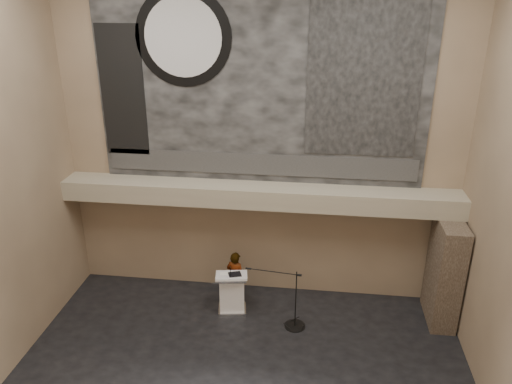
# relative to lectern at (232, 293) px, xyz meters

# --- Properties ---
(wall_back) EXTENTS (10.00, 0.02, 8.50)m
(wall_back) POSITION_rel_lectern_xyz_m (0.57, 1.22, 3.70)
(wall_back) COLOR #7B654E
(wall_back) RESTS_ON floor
(wall_front) EXTENTS (10.00, 0.02, 8.50)m
(wall_front) POSITION_rel_lectern_xyz_m (0.57, -6.78, 3.70)
(wall_front) COLOR #7B654E
(wall_front) RESTS_ON floor
(soffit) EXTENTS (10.00, 0.80, 0.50)m
(soffit) POSITION_rel_lectern_xyz_m (0.57, 0.82, 2.40)
(soffit) COLOR gray
(soffit) RESTS_ON wall_back
(sprinkler_left) EXTENTS (0.04, 0.04, 0.06)m
(sprinkler_left) POSITION_rel_lectern_xyz_m (-1.03, 0.77, 2.12)
(sprinkler_left) COLOR #B2893D
(sprinkler_left) RESTS_ON soffit
(sprinkler_right) EXTENTS (0.04, 0.04, 0.06)m
(sprinkler_right) POSITION_rel_lectern_xyz_m (2.47, 0.77, 2.12)
(sprinkler_right) COLOR #B2893D
(sprinkler_right) RESTS_ON soffit
(banner) EXTENTS (8.00, 0.05, 5.00)m
(banner) POSITION_rel_lectern_xyz_m (0.57, 1.19, 5.15)
(banner) COLOR black
(banner) RESTS_ON wall_back
(banner_text_strip) EXTENTS (7.76, 0.02, 0.55)m
(banner_text_strip) POSITION_rel_lectern_xyz_m (0.57, 1.15, 3.10)
(banner_text_strip) COLOR #2E2E2E
(banner_text_strip) RESTS_ON banner
(banner_clock_rim) EXTENTS (2.30, 0.02, 2.30)m
(banner_clock_rim) POSITION_rel_lectern_xyz_m (-1.23, 1.15, 6.15)
(banner_clock_rim) COLOR black
(banner_clock_rim) RESTS_ON banner
(banner_clock_face) EXTENTS (1.84, 0.02, 1.84)m
(banner_clock_face) POSITION_rel_lectern_xyz_m (-1.23, 1.13, 6.15)
(banner_clock_face) COLOR silver
(banner_clock_face) RESTS_ON banner
(banner_building_print) EXTENTS (2.60, 0.02, 3.60)m
(banner_building_print) POSITION_rel_lectern_xyz_m (2.97, 1.15, 5.25)
(banner_building_print) COLOR black
(banner_building_print) RESTS_ON banner
(banner_brick_print) EXTENTS (1.10, 0.02, 3.20)m
(banner_brick_print) POSITION_rel_lectern_xyz_m (-2.83, 1.15, 4.85)
(banner_brick_print) COLOR black
(banner_brick_print) RESTS_ON banner
(stone_pier) EXTENTS (0.60, 1.40, 2.70)m
(stone_pier) POSITION_rel_lectern_xyz_m (5.22, 0.37, 0.80)
(stone_pier) COLOR #3E3126
(stone_pier) RESTS_ON floor
(lectern) EXTENTS (0.87, 0.68, 1.14)m
(lectern) POSITION_rel_lectern_xyz_m (0.00, 0.00, 0.00)
(lectern) COLOR silver
(lectern) RESTS_ON floor
(binder) EXTENTS (0.38, 0.34, 0.04)m
(binder) POSITION_rel_lectern_xyz_m (0.09, -0.04, 0.56)
(binder) COLOR black
(binder) RESTS_ON lectern
(papers) EXTENTS (0.29, 0.35, 0.00)m
(papers) POSITION_rel_lectern_xyz_m (-0.17, -0.07, 0.55)
(papers) COLOR white
(papers) RESTS_ON lectern
(speaker_person) EXTENTS (0.62, 0.52, 1.46)m
(speaker_person) POSITION_rel_lectern_xyz_m (0.02, 0.45, 0.18)
(speaker_person) COLOR silver
(speaker_person) RESTS_ON floor
(mic_stand) EXTENTS (1.50, 0.52, 1.57)m
(mic_stand) POSITION_rel_lectern_xyz_m (1.60, -0.43, -0.32)
(mic_stand) COLOR black
(mic_stand) RESTS_ON floor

